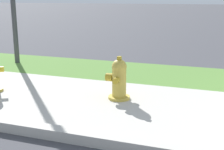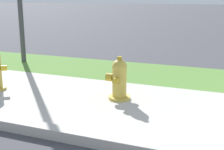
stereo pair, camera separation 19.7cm
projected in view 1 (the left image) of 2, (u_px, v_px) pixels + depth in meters
name	position (u px, v px, depth m)	size (l,w,h in m)	color
fire_hydrant_far_end	(119.00, 79.00, 4.63)	(0.37, 0.39, 0.66)	gold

